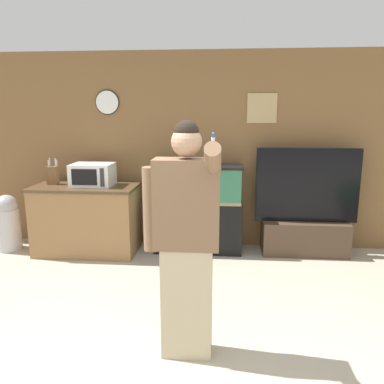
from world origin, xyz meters
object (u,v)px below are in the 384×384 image
object	(u,v)px
knife_block	(53,175)
person_standing	(185,239)
aquarium_on_stand	(198,209)
microwave	(93,175)
tv_on_stand	(305,224)
trash_bin	(8,222)
counter_island	(87,219)

from	to	relation	value
knife_block	person_standing	xyz separation A→B (m)	(1.95, -2.09, -0.10)
knife_block	aquarium_on_stand	bearing A→B (deg)	3.06
microwave	tv_on_stand	distance (m)	2.81
tv_on_stand	trash_bin	xyz separation A→B (m)	(-3.92, -0.19, -0.01)
counter_island	trash_bin	bearing A→B (deg)	-179.11
microwave	aquarium_on_stand	distance (m)	1.43
knife_block	tv_on_stand	size ratio (longest dim) A/B	0.24
counter_island	aquarium_on_stand	size ratio (longest dim) A/B	1.16
microwave	trash_bin	distance (m)	1.35
aquarium_on_stand	trash_bin	bearing A→B (deg)	-175.85
trash_bin	microwave	bearing A→B (deg)	1.58
counter_island	trash_bin	distance (m)	1.08
counter_island	tv_on_stand	size ratio (longest dim) A/B	0.96
microwave	aquarium_on_stand	xyz separation A→B (m)	(1.34, 0.15, -0.46)
aquarium_on_stand	person_standing	distance (m)	2.22
counter_island	aquarium_on_stand	bearing A→B (deg)	6.57
counter_island	person_standing	distance (m)	2.56
microwave	aquarium_on_stand	world-z (taller)	microwave
counter_island	trash_bin	xyz separation A→B (m)	(-1.08, -0.02, -0.06)
counter_island	aquarium_on_stand	xyz separation A→B (m)	(1.45, 0.17, 0.13)
aquarium_on_stand	person_standing	size ratio (longest dim) A/B	0.65
counter_island	microwave	bearing A→B (deg)	8.44
aquarium_on_stand	person_standing	world-z (taller)	person_standing
aquarium_on_stand	microwave	bearing A→B (deg)	-173.58
trash_bin	person_standing	bearing A→B (deg)	-37.86
person_standing	trash_bin	xyz separation A→B (m)	(-2.58, 2.01, -0.53)
counter_island	knife_block	xyz separation A→B (m)	(-0.45, 0.07, 0.57)
tv_on_stand	trash_bin	size ratio (longest dim) A/B	1.83
microwave	person_standing	bearing A→B (deg)	-55.64
microwave	aquarium_on_stand	bearing A→B (deg)	6.42
tv_on_stand	aquarium_on_stand	bearing A→B (deg)	-179.81
person_standing	counter_island	bearing A→B (deg)	126.58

